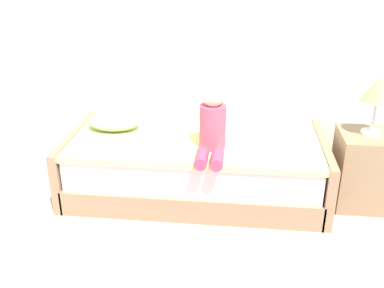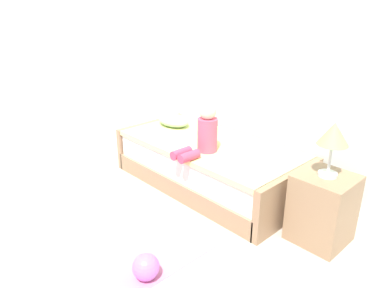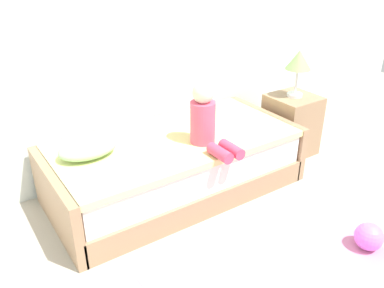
{
  "view_description": "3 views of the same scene",
  "coord_description": "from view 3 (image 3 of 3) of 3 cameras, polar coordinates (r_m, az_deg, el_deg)",
  "views": [
    {
      "loc": [
        0.2,
        -1.28,
        1.91
      ],
      "look_at": [
        -0.14,
        1.75,
        0.55
      ],
      "focal_mm": 41.42,
      "sensor_mm": 36.0,
      "label": 1
    },
    {
      "loc": [
        2.33,
        -0.58,
        1.88
      ],
      "look_at": [
        -0.14,
        1.75,
        0.55
      ],
      "focal_mm": 33.36,
      "sensor_mm": 36.0,
      "label": 2
    },
    {
      "loc": [
        -1.68,
        -0.54,
        1.94
      ],
      "look_at": [
        -0.14,
        1.75,
        0.55
      ],
      "focal_mm": 37.52,
      "sensor_mm": 36.0,
      "label": 3
    }
  ],
  "objects": [
    {
      "name": "wall_rear",
      "position": [
        3.59,
        -5.99,
        18.79
      ],
      "size": [
        7.2,
        0.1,
        2.9
      ],
      "primitive_type": "cube",
      "color": "silver",
      "rests_on": "ground"
    },
    {
      "name": "area_rug",
      "position": [
        2.78,
        13.38,
        -18.29
      ],
      "size": [
        1.6,
        1.1,
        0.01
      ],
      "primitive_type": "cube",
      "color": "pink",
      "rests_on": "ground"
    },
    {
      "name": "toy_ball",
      "position": [
        3.13,
        23.86,
        -11.93
      ],
      "size": [
        0.2,
        0.2,
        0.2
      ],
      "primitive_type": "sphere",
      "color": "#CC66D8",
      "rests_on": "ground"
    },
    {
      "name": "pillow",
      "position": [
        3.09,
        -14.62,
        -0.59
      ],
      "size": [
        0.44,
        0.3,
        0.13
      ],
      "primitive_type": "ellipsoid",
      "color": "#99CC8C",
      "rests_on": "bed"
    },
    {
      "name": "table_lamp",
      "position": [
        3.95,
        14.91,
        11.17
      ],
      "size": [
        0.24,
        0.24,
        0.45
      ],
      "color": "silver",
      "rests_on": "nightstand"
    },
    {
      "name": "nightstand",
      "position": [
        4.16,
        13.9,
        2.72
      ],
      "size": [
        0.44,
        0.44,
        0.6
      ],
      "primitive_type": "cube",
      "color": "#997556",
      "rests_on": "ground"
    },
    {
      "name": "bed",
      "position": [
        3.41,
        -2.34,
        -2.99
      ],
      "size": [
        2.11,
        1.0,
        0.5
      ],
      "color": "#997556",
      "rests_on": "ground"
    },
    {
      "name": "child_figure",
      "position": [
        3.11,
        2.06,
        3.38
      ],
      "size": [
        0.2,
        0.51,
        0.5
      ],
      "color": "#E04C6B",
      "rests_on": "bed"
    }
  ]
}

